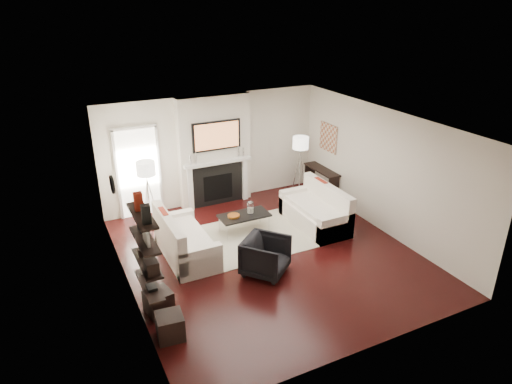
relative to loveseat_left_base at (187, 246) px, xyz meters
name	(u,v)px	position (x,y,z in m)	size (l,w,h in m)	color
room_envelope	(270,194)	(1.49, -0.70, 1.14)	(6.00, 6.00, 6.00)	black
chimney_breast	(215,151)	(1.49, 2.17, 1.14)	(1.80, 0.25, 2.70)	silver
fireplace_surround	(218,185)	(1.49, 2.04, 0.31)	(1.30, 0.02, 1.04)	black
firebox	(218,187)	(1.49, 2.03, 0.24)	(0.75, 0.02, 0.65)	black
mantel_pilaster_l	(190,189)	(0.77, 2.01, 0.34)	(0.12, 0.08, 1.10)	white
mantel_pilaster_r	(245,179)	(2.21, 2.01, 0.34)	(0.12, 0.08, 1.10)	white
mantel_shelf	(218,162)	(1.49, 1.99, 0.91)	(1.70, 0.18, 0.07)	white
tv_body	(217,136)	(1.49, 2.01, 1.57)	(1.20, 0.06, 0.70)	black
tv_screen	(217,136)	(1.49, 1.98, 1.57)	(1.10, 0.01, 0.62)	#BF723F
candlestick_l_tall	(196,158)	(0.94, 2.00, 1.09)	(0.04, 0.04, 0.30)	silver
candlestick_l_short	(190,160)	(0.81, 2.00, 1.06)	(0.04, 0.04, 0.24)	silver
candlestick_r_tall	(238,152)	(2.04, 2.00, 1.09)	(0.04, 0.04, 0.30)	silver
candlestick_r_short	(243,152)	(2.17, 2.00, 1.06)	(0.04, 0.04, 0.24)	silver
hallway_panel	(139,173)	(-0.36, 2.28, 0.84)	(0.90, 0.02, 2.10)	white
door_trim_l	(118,177)	(-0.84, 2.26, 0.84)	(0.06, 0.06, 2.16)	white
door_trim_r	(159,170)	(0.12, 2.26, 0.84)	(0.06, 0.06, 2.16)	white
door_trim_top	(134,128)	(-0.36, 2.26, 1.92)	(1.02, 0.06, 0.06)	white
rug	(253,237)	(1.53, 0.10, -0.20)	(2.60, 2.00, 0.01)	#BDB49B
loveseat_left_base	(187,246)	(0.00, 0.00, 0.00)	(0.85, 1.80, 0.42)	white
loveseat_left_back	(169,236)	(-0.33, 0.00, 0.32)	(0.18, 1.80, 0.80)	white
loveseat_left_arm_n	(200,262)	(0.00, -0.81, 0.09)	(0.85, 0.18, 0.60)	white
loveseat_left_arm_s	(174,225)	(0.00, 0.81, 0.09)	(0.85, 0.18, 0.60)	white
loveseat_left_cushion	(188,234)	(0.05, 0.00, 0.26)	(0.63, 1.44, 0.10)	white
pillow_left_orange	(164,220)	(-0.33, 0.30, 0.52)	(0.10, 0.42, 0.42)	maroon
pillow_left_charcoal	(173,234)	(-0.33, -0.30, 0.51)	(0.10, 0.40, 0.40)	black
loveseat_right_base	(314,217)	(3.02, 0.00, 0.00)	(0.85, 1.80, 0.42)	white
loveseat_right_back	(328,201)	(3.35, 0.00, 0.32)	(0.18, 1.80, 0.80)	white
loveseat_right_arm_n	(335,228)	(3.02, -0.81, 0.09)	(0.85, 0.18, 0.60)	white
loveseat_right_arm_s	(296,200)	(3.02, 0.81, 0.09)	(0.85, 0.18, 0.60)	white
loveseat_right_cushion	(313,207)	(2.97, 0.00, 0.26)	(0.63, 1.44, 0.10)	white
pillow_right_orange	(321,188)	(3.35, 0.30, 0.52)	(0.10, 0.42, 0.42)	maroon
pillow_right_charcoal	(336,198)	(3.35, -0.30, 0.51)	(0.10, 0.40, 0.40)	black
coffee_table	(244,215)	(1.46, 0.41, 0.19)	(1.10, 0.55, 0.04)	black
coffee_leg_nw	(227,233)	(0.96, 0.19, -0.02)	(0.02, 0.02, 0.38)	silver
coffee_leg_ne	(269,224)	(1.96, 0.19, -0.02)	(0.02, 0.02, 0.38)	silver
coffee_leg_sw	(219,224)	(0.96, 0.63, -0.02)	(0.02, 0.02, 0.38)	silver
coffee_leg_se	(260,216)	(1.96, 0.63, -0.02)	(0.02, 0.02, 0.38)	silver
hurricane_glass	(250,208)	(1.61, 0.41, 0.35)	(0.14, 0.14, 0.25)	white
hurricane_candle	(250,210)	(1.61, 0.41, 0.29)	(0.09, 0.09, 0.14)	white
copper_bowl	(234,216)	(1.21, 0.41, 0.24)	(0.27, 0.27, 0.04)	#A95D1C
armchair	(266,254)	(1.14, -1.24, 0.18)	(0.77, 0.72, 0.79)	black
lamp_left_post	(149,205)	(-0.36, 1.43, 0.39)	(0.02, 0.02, 1.20)	silver
lamp_left_shade	(146,168)	(-0.36, 1.43, 1.24)	(0.40, 0.40, 0.30)	white
lamp_left_leg_a	(154,204)	(-0.25, 1.43, 0.39)	(0.02, 0.02, 1.25)	silver
lamp_left_leg_b	(146,204)	(-0.41, 1.53, 0.39)	(0.02, 0.02, 1.25)	silver
lamp_left_leg_c	(148,207)	(-0.41, 1.34, 0.39)	(0.02, 0.02, 1.25)	silver
lamp_right_post	(299,175)	(3.54, 1.55, 0.39)	(0.02, 0.02, 1.20)	silver
lamp_right_shade	(301,143)	(3.54, 1.55, 1.24)	(0.40, 0.40, 0.30)	white
lamp_right_leg_a	(303,174)	(3.65, 1.55, 0.39)	(0.02, 0.02, 1.25)	silver
lamp_right_leg_b	(296,174)	(3.49, 1.65, 0.39)	(0.02, 0.02, 1.25)	silver
lamp_right_leg_c	(299,176)	(3.49, 1.46, 0.39)	(0.02, 0.02, 1.25)	silver
console_top	(322,170)	(4.06, 1.32, 0.52)	(0.35, 1.20, 0.04)	black
console_leg_n	(333,191)	(4.06, 0.77, 0.14)	(0.30, 0.04, 0.71)	black
console_leg_s	(310,176)	(4.06, 1.87, 0.14)	(0.30, 0.04, 0.71)	black
wall_art	(328,138)	(4.22, 1.35, 1.34)	(0.03, 0.70, 0.70)	#AB7955
shelf_bottom	(150,285)	(-1.13, -1.70, 0.49)	(0.25, 1.00, 0.04)	black
shelf_lower	(147,263)	(-1.13, -1.70, 0.89)	(0.25, 1.00, 0.04)	black
shelf_upper	(145,240)	(-1.13, -1.70, 1.29)	(0.25, 1.00, 0.04)	black
shelf_top	(142,215)	(-1.13, -1.70, 1.69)	(0.25, 1.00, 0.04)	black
decor_magfile_a	(146,214)	(-1.13, -2.02, 1.85)	(0.12, 0.10, 0.28)	black
decor_magfile_b	(138,202)	(-1.13, -1.55, 1.85)	(0.12, 0.10, 0.28)	maroon
decor_frame_a	(146,236)	(-1.13, -1.85, 1.42)	(0.04, 0.30, 0.22)	white
decor_frame_b	(139,225)	(-1.13, -1.42, 1.40)	(0.04, 0.22, 0.18)	black
decor_wine_rack	(152,266)	(-1.13, -2.01, 1.01)	(0.18, 0.25, 0.20)	black
decor_box_small	(143,251)	(-1.13, -1.48, 0.97)	(0.15, 0.12, 0.12)	black
decor_books	(151,287)	(-1.13, -1.83, 0.53)	(0.14, 0.20, 0.05)	black
decor_box_tall	(143,268)	(-1.13, -1.34, 0.60)	(0.10, 0.10, 0.18)	white
clock_rim	(112,184)	(-1.24, 0.20, 1.49)	(0.34, 0.34, 0.04)	black
clock_face	(114,184)	(-1.21, 0.20, 1.49)	(0.29, 0.29, 0.01)	white
ottoman_near	(159,302)	(-0.98, -1.51, -0.01)	(0.40, 0.40, 0.40)	black
ottoman_far	(170,326)	(-0.98, -2.18, -0.01)	(0.40, 0.40, 0.40)	black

